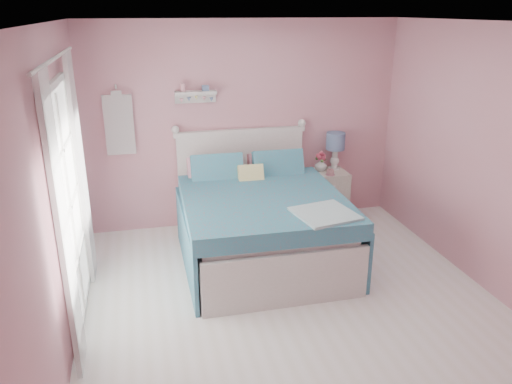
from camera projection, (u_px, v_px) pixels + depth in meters
name	position (u px, v px, depth m)	size (l,w,h in m)	color
floor	(296.00, 309.00, 4.77)	(4.50, 4.50, 0.00)	white
room_shell	(301.00, 149.00, 4.22)	(4.50, 4.50, 4.50)	#C97F88
bed	(260.00, 223.00, 5.66)	(1.75, 2.20, 1.27)	silver
nightstand	(327.00, 195.00, 6.71)	(0.47, 0.46, 0.68)	beige
table_lamp	(335.00, 144.00, 6.59)	(0.25, 0.25, 0.50)	white
vase	(321.00, 165.00, 6.59)	(0.16, 0.16, 0.17)	silver
teacup	(330.00, 172.00, 6.44)	(0.10, 0.10, 0.08)	#D48E92
roses	(321.00, 156.00, 6.54)	(0.14, 0.11, 0.12)	#C2425A
wall_shelf	(195.00, 94.00, 6.03)	(0.50, 0.15, 0.25)	silver
hanging_dress	(119.00, 125.00, 5.94)	(0.34, 0.03, 0.72)	white
french_door	(69.00, 208.00, 4.33)	(0.04, 1.32, 2.16)	silver
curtain_near	(63.00, 231.00, 3.63)	(0.04, 0.40, 2.32)	white
curtain_far	(81.00, 171.00, 4.99)	(0.04, 0.40, 2.32)	white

